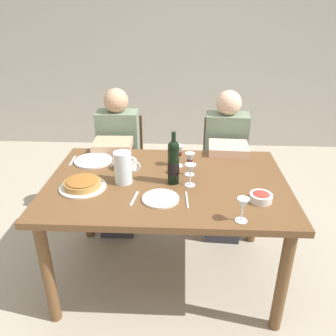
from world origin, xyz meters
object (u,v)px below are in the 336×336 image
wine_glass_left_diner (179,152)px  wine_glass_spare (190,170)px  wine_glass_centre (190,160)px  water_pitcher (123,169)px  olive_bowl (125,163)px  wine_bottle (173,162)px  dinner_plate_right_setting (161,199)px  baked_tart (83,184)px  diner_left (117,157)px  dining_table (167,193)px  diner_right (225,160)px  dinner_plate_left_setting (93,161)px  wine_glass_right_diner (243,205)px  salad_bowl (261,197)px  chair_right (223,162)px  chair_left (122,158)px

wine_glass_left_diner → wine_glass_spare: wine_glass_left_diner is taller
wine_glass_centre → wine_glass_spare: bearing=-89.5°
water_pitcher → olive_bowl: 0.22m
wine_bottle → dinner_plate_right_setting: size_ratio=1.57×
baked_tart → wine_glass_left_diner: bearing=30.5°
wine_bottle → diner_left: 0.89m
dining_table → diner_right: (0.44, 0.64, -0.05)m
baked_tart → diner_right: diner_right is taller
dinner_plate_left_setting → diner_right: diner_right is taller
wine_glass_centre → diner_right: (0.30, 0.55, -0.25)m
wine_glass_right_diner → wine_bottle: bearing=132.1°
wine_glass_right_diner → dinner_plate_right_setting: size_ratio=0.63×
salad_bowl → dinner_plate_right_setting: (-0.56, -0.01, -0.02)m
olive_bowl → wine_glass_right_diner: size_ratio=1.15×
olive_bowl → wine_glass_right_diner: wine_glass_right_diner is taller
wine_glass_right_diner → chair_right: (0.05, 1.30, -0.36)m
wine_glass_centre → olive_bowl: bearing=168.6°
wine_bottle → dinner_plate_left_setting: wine_bottle is taller
wine_bottle → chair_left: bearing=117.9°
salad_bowl → olive_bowl: 0.92m
wine_glass_right_diner → dinner_plate_left_setting: wine_glass_right_diner is taller
dinner_plate_left_setting → dinner_plate_right_setting: 0.71m
wine_glass_spare → chair_left: bearing=121.7°
wine_glass_centre → dinner_plate_left_setting: bearing=165.5°
wine_glass_left_diner → wine_glass_centre: bearing=-60.7°
wine_bottle → dinner_plate_left_setting: 0.66m
dinner_plate_left_setting → chair_left: chair_left is taller
wine_glass_left_diner → wine_glass_centre: 0.15m
wine_bottle → salad_bowl: (0.50, -0.20, -0.11)m
dinner_plate_right_setting → chair_right: 1.24m
olive_bowl → chair_right: (0.74, 0.70, -0.30)m
wine_bottle → wine_glass_right_diner: bearing=-47.9°
diner_right → dinner_plate_right_setting: bearing=64.9°
wine_glass_spare → chair_right: size_ratio=0.16×
olive_bowl → wine_glass_centre: bearing=-11.4°
wine_bottle → baked_tart: 0.56m
dining_table → salad_bowl: salad_bowl is taller
wine_glass_spare → dinner_plate_left_setting: wine_glass_spare is taller
wine_glass_left_diner → chair_left: size_ratio=0.17×
wine_bottle → chair_left: (-0.49, 0.93, -0.40)m
wine_glass_right_diner → chair_left: 1.62m
olive_bowl → wine_glass_spare: size_ratio=1.08×
wine_bottle → chair_right: size_ratio=0.38×
chair_left → wine_glass_spare: bearing=120.1°
diner_left → chair_right: (0.90, 0.21, -0.12)m
wine_glass_centre → diner_right: size_ratio=0.13×
salad_bowl → diner_left: 1.34m
olive_bowl → chair_right: chair_right is taller
wine_glass_spare → diner_left: (-0.59, 0.73, -0.25)m
dinner_plate_left_setting → dinner_plate_right_setting: size_ratio=1.25×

